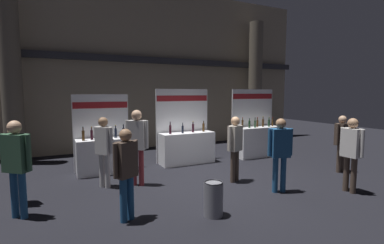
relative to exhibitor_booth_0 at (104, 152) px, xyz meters
The scene contains 15 objects.
ground_plane 3.19m from the exhibitor_booth_0, 40.23° to the right, with size 28.94×28.94×0.00m, color black.
hall_colonnade 4.67m from the exhibitor_booth_0, 52.11° to the left, with size 14.47×1.28×6.44m.
exhibitor_booth_0 is the anchor object (origin of this frame).
exhibitor_booth_1 2.56m from the exhibitor_booth_0, ahead, with size 1.82×0.66×2.37m.
exhibitor_booth_2 5.24m from the exhibitor_booth_0, ahead, with size 1.77×0.66×2.37m.
trash_bin 4.04m from the exhibitor_booth_0, 70.72° to the right, with size 0.36×0.36×0.64m.
visitor_0 6.71m from the exhibitor_booth_0, 25.61° to the right, with size 0.50×0.29×1.61m.
visitor_1 1.38m from the exhibitor_booth_0, 98.42° to the right, with size 0.40×0.42×1.68m.
visitor_2 6.27m from the exhibitor_booth_0, 40.73° to the right, with size 0.27×0.55×1.69m.
visitor_3 3.67m from the exhibitor_booth_0, 39.05° to the right, with size 0.49×0.34×1.66m.
visitor_5 3.33m from the exhibitor_booth_0, 92.30° to the right, with size 0.48×0.36×1.64m.
visitor_6 4.74m from the exhibitor_booth_0, 45.66° to the right, with size 0.55×0.36×1.68m.
visitor_7 3.02m from the exhibitor_booth_0, 128.34° to the right, with size 0.48×0.46×1.77m.
visitor_8 2.54m from the exhibitor_booth_0, 140.75° to the right, with size 0.35×0.46×1.59m.
visitor_9 1.68m from the exhibitor_booth_0, 69.75° to the right, with size 0.48×0.40×1.84m.
Camera 1 is at (-3.62, -6.10, 2.25)m, focal length 26.53 mm.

